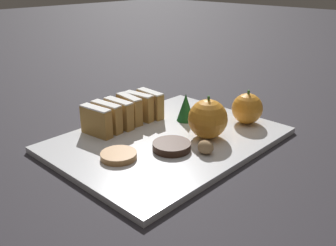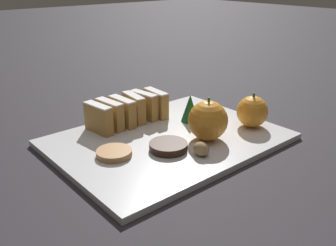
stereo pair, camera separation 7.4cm
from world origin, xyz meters
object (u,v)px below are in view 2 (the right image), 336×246
at_px(orange_near, 208,120).
at_px(orange_far, 252,112).
at_px(walnut, 201,149).
at_px(chocolate_cookie, 168,146).

distance_m(orange_near, orange_far, 0.12).
bearing_deg(walnut, chocolate_cookie, -151.12).
relative_size(orange_near, orange_far, 1.16).
bearing_deg(orange_near, walnut, -54.36).
relative_size(orange_far, chocolate_cookie, 1.04).
relative_size(orange_near, chocolate_cookie, 1.21).
xyz_separation_m(orange_near, chocolate_cookie, (-0.01, -0.09, -0.03)).
height_order(walnut, chocolate_cookie, walnut).
bearing_deg(orange_near, chocolate_cookie, -98.13).
relative_size(orange_far, walnut, 2.37).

